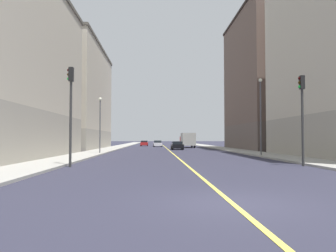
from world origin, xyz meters
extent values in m
plane|color=#2A2A3A|center=(0.00, 0.00, 0.00)|extent=(400.00, 400.00, 0.00)
cube|color=#9E9B93|center=(9.61, 49.00, 0.07)|extent=(3.40, 168.00, 0.15)
cube|color=#9E9B93|center=(-9.61, 49.00, 0.07)|extent=(3.40, 168.00, 0.15)
cube|color=#E5D14C|center=(0.00, 49.00, 0.01)|extent=(0.16, 154.00, 0.01)
cube|color=brown|center=(15.82, 42.99, 2.02)|extent=(9.01, 20.23, 4.05)
cube|color=brown|center=(15.82, 42.99, 12.94)|extent=(9.01, 20.23, 17.78)
cube|color=#2B221D|center=(15.82, 42.99, 22.03)|extent=(9.31, 20.53, 0.40)
cube|color=#9D9688|center=(-15.82, 46.97, 1.58)|extent=(9.01, 24.69, 3.15)
cube|color=#BCB29E|center=(-15.82, 46.97, 10.15)|extent=(9.01, 24.69, 14.00)
cube|color=#545047|center=(-15.82, 46.97, 17.35)|extent=(9.31, 24.99, 0.40)
cylinder|color=#2D2D2D|center=(7.51, 11.73, 2.52)|extent=(0.16, 0.16, 5.05)
cube|color=black|center=(7.51, 11.73, 5.50)|extent=(0.28, 0.32, 0.90)
sphere|color=#320404|center=(7.35, 11.73, 5.77)|extent=(0.20, 0.20, 0.20)
sphere|color=#352204|center=(7.35, 11.73, 5.49)|extent=(0.20, 0.20, 0.20)
sphere|color=green|center=(7.35, 11.73, 5.21)|extent=(0.20, 0.20, 0.20)
cylinder|color=#2D2D2D|center=(-7.51, 11.73, 2.73)|extent=(0.16, 0.16, 5.46)
cube|color=black|center=(-7.51, 11.73, 5.91)|extent=(0.28, 0.32, 0.90)
sphere|color=#320404|center=(-7.67, 11.73, 6.18)|extent=(0.20, 0.20, 0.20)
sphere|color=#352204|center=(-7.67, 11.73, 5.90)|extent=(0.20, 0.20, 0.20)
sphere|color=green|center=(-7.67, 11.73, 5.62)|extent=(0.20, 0.20, 0.20)
cylinder|color=#4C4C51|center=(8.51, 23.10, 3.85)|extent=(0.14, 0.14, 7.40)
sphere|color=#EAEACC|center=(8.51, 23.10, 7.70)|extent=(0.36, 0.36, 0.36)
cylinder|color=#4C4C51|center=(-8.51, 28.79, 3.20)|extent=(0.14, 0.14, 6.10)
sphere|color=#EAEACC|center=(-8.51, 28.79, 6.40)|extent=(0.36, 0.36, 0.36)
cube|color=red|center=(-4.64, 68.08, 0.55)|extent=(1.72, 4.33, 0.65)
cube|color=black|center=(-4.64, 68.19, 1.07)|extent=(1.51, 2.15, 0.40)
cylinder|color=black|center=(-5.41, 69.42, 0.32)|extent=(0.22, 0.64, 0.64)
cylinder|color=black|center=(-3.86, 69.41, 0.32)|extent=(0.22, 0.64, 0.64)
cylinder|color=black|center=(-5.42, 66.74, 0.32)|extent=(0.22, 0.64, 0.64)
cylinder|color=black|center=(-3.87, 66.73, 0.32)|extent=(0.22, 0.64, 0.64)
cube|color=black|center=(1.47, 43.43, 0.54)|extent=(1.87, 4.46, 0.64)
cube|color=black|center=(1.47, 43.36, 1.09)|extent=(1.63, 1.97, 0.46)
cylinder|color=black|center=(0.62, 44.80, 0.32)|extent=(0.23, 0.64, 0.64)
cylinder|color=black|center=(2.29, 44.82, 0.32)|extent=(0.23, 0.64, 0.64)
cylinder|color=black|center=(0.65, 42.05, 0.32)|extent=(0.23, 0.64, 0.64)
cylinder|color=black|center=(2.32, 42.06, 0.32)|extent=(0.23, 0.64, 0.64)
cube|color=white|center=(-1.53, 61.13, 0.54)|extent=(1.86, 4.55, 0.65)
cube|color=black|center=(-1.53, 61.07, 1.11)|extent=(1.59, 2.36, 0.49)
cylinder|color=black|center=(-2.35, 62.51, 0.32)|extent=(0.24, 0.65, 0.64)
cylinder|color=black|center=(-0.79, 62.55, 0.32)|extent=(0.24, 0.65, 0.64)
cylinder|color=black|center=(-2.27, 59.71, 0.32)|extent=(0.24, 0.65, 0.64)
cylinder|color=black|center=(-0.71, 59.76, 0.32)|extent=(0.24, 0.65, 0.64)
cube|color=maroon|center=(4.31, 57.59, 1.28)|extent=(2.48, 2.05, 1.86)
cube|color=#B2B2A8|center=(4.31, 53.72, 1.64)|extent=(2.48, 4.82, 2.39)
cylinder|color=black|center=(3.17, 57.22, 0.45)|extent=(0.30, 0.90, 0.90)
cylinder|color=black|center=(5.45, 57.22, 0.45)|extent=(0.30, 0.90, 0.90)
cylinder|color=black|center=(3.17, 52.69, 0.45)|extent=(0.30, 0.90, 0.90)
cylinder|color=black|center=(5.45, 52.69, 0.45)|extent=(0.30, 0.90, 0.90)
camera|label=1|loc=(-2.17, -9.07, 1.82)|focal=34.68mm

